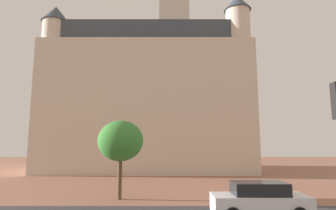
% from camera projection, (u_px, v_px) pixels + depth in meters
% --- Properties ---
extents(landmark_building, '(24.90, 14.47, 34.05)m').
position_uv_depth(landmark_building, '(150.00, 99.00, 36.79)').
color(landmark_building, beige).
rests_on(landmark_building, ground_plane).
extents(car_white, '(4.35, 1.92, 1.57)m').
position_uv_depth(car_white, '(259.00, 200.00, 12.65)').
color(car_white, silver).
rests_on(car_white, ground_plane).
extents(tree_curb_far, '(2.80, 2.80, 4.78)m').
position_uv_depth(tree_curb_far, '(120.00, 141.00, 17.06)').
color(tree_curb_far, brown).
rests_on(tree_curb_far, ground_plane).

